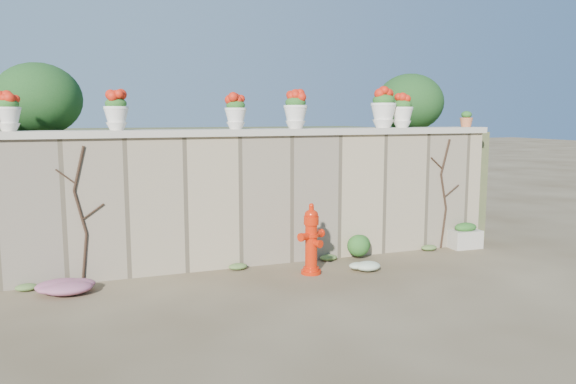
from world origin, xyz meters
name	(u,v)px	position (x,y,z in m)	size (l,w,h in m)	color
ground	(307,296)	(0.00, 0.00, 0.00)	(80.00, 80.00, 0.00)	#4D3C26
stone_wall	(263,200)	(0.00, 1.80, 1.00)	(8.00, 0.40, 2.00)	#9A8866
wall_cap	(262,132)	(0.00, 1.80, 2.05)	(8.10, 0.52, 0.10)	#BCB39F
raised_fill	(215,178)	(0.00, 5.00, 1.00)	(9.00, 6.00, 2.00)	#384C23
back_shrub_left	(38,99)	(-3.20, 3.00, 2.55)	(1.30, 1.30, 1.10)	#143814
back_shrub_right	(410,103)	(3.40, 3.00, 2.55)	(1.30, 1.30, 1.10)	#143814
vine_left	(81,213)	(-2.67, 1.58, 0.99)	(0.60, 0.04, 1.91)	black
vine_right	(444,192)	(3.23, 1.58, 0.99)	(0.60, 0.04, 1.91)	black
fire_hydrant	(311,239)	(0.45, 0.92, 0.52)	(0.44, 0.32, 1.04)	red
planter_box	(465,236)	(3.60, 1.44, 0.21)	(0.55, 0.33, 0.45)	#BCB39F
green_shrub	(360,243)	(1.55, 1.46, 0.25)	(0.53, 0.48, 0.50)	#1E5119
magenta_clump	(62,286)	(-2.95, 1.16, 0.11)	(0.86, 0.57, 0.23)	#D02996
white_flowers	(362,265)	(1.21, 0.76, 0.09)	(0.53, 0.42, 0.19)	white
urn_pot_0	(8,112)	(-3.51, 1.80, 2.35)	(0.33, 0.33, 0.51)	white
urn_pot_1	(116,111)	(-2.15, 1.80, 2.36)	(0.34, 0.34, 0.53)	white
urn_pot_2	(236,112)	(-0.42, 1.80, 2.35)	(0.33, 0.33, 0.51)	white
urn_pot_3	(296,110)	(0.55, 1.80, 2.39)	(0.37, 0.37, 0.59)	white
urn_pot_4	(383,108)	(2.12, 1.80, 2.43)	(0.42, 0.42, 0.66)	white
urn_pot_5	(402,111)	(2.48, 1.80, 2.38)	(0.36, 0.36, 0.56)	white
terracotta_pot	(466,120)	(3.80, 1.80, 2.22)	(0.23, 0.23, 0.27)	#C7693D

